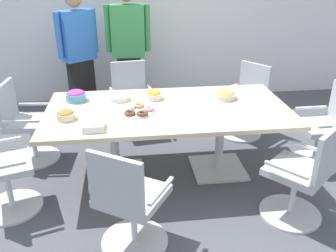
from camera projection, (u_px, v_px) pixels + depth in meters
name	position (u px, v px, depth m)	size (l,w,h in m)	color
ground_plane	(168.00, 172.00, 3.88)	(10.00, 10.00, 0.01)	#4C4F56
back_wall	(149.00, 9.00, 5.44)	(8.00, 0.10, 2.80)	white
conference_table	(168.00, 119.00, 3.61)	(2.40, 1.20, 0.75)	#CCB793
office_chair_0	(131.00, 102.00, 4.64)	(0.61, 0.61, 0.91)	silver
office_chair_1	(26.00, 127.00, 3.97)	(0.58, 0.58, 0.91)	silver
office_chair_3	(129.00, 205.00, 2.70)	(0.75, 0.75, 0.91)	silver
office_chair_4	(302.00, 178.00, 3.03)	(0.76, 0.76, 0.91)	silver
office_chair_5	(324.00, 131.00, 3.87)	(0.55, 0.55, 0.91)	silver
office_chair_6	(245.00, 104.00, 4.58)	(0.75, 0.75, 0.91)	silver
person_standing_0	(79.00, 54.00, 4.90)	(0.54, 0.44, 1.75)	black
person_standing_1	(129.00, 50.00, 4.93)	(0.61, 0.24, 1.82)	black
snack_bowl_cookies	(225.00, 95.00, 3.78)	(0.23, 0.23, 0.08)	beige
snack_bowl_pretzels	(66.00, 115.00, 3.28)	(0.17, 0.17, 0.09)	beige
snack_bowl_chips_orange	(154.00, 95.00, 3.77)	(0.18, 0.18, 0.09)	white
snack_bowl_candy_mix	(76.00, 95.00, 3.71)	(0.21, 0.21, 0.12)	#4C9EC6
donut_platter	(138.00, 110.00, 3.45)	(0.32, 0.32, 0.04)	white
plate_stack	(119.00, 98.00, 3.75)	(0.21, 0.21, 0.05)	white
napkin_pile	(93.00, 126.00, 3.09)	(0.18, 0.18, 0.06)	white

